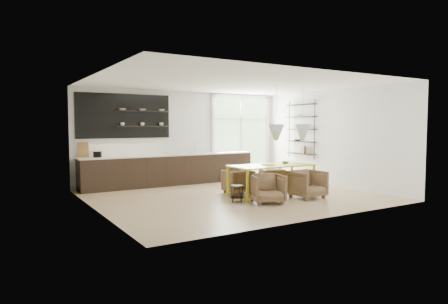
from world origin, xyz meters
TOP-DOWN VIEW (x-y plane):
  - room at (0.58, 1.10)m, footprint 7.02×6.01m
  - kitchen_run at (-0.70, 2.69)m, footprint 5.54×0.69m
  - right_shelving at (3.36, 1.17)m, footprint 0.26×1.22m
  - dining_table at (0.86, -0.44)m, footprint 2.22×1.03m
  - armchair_back_left at (0.29, 0.28)m, footprint 0.74×0.76m
  - armchair_back_right at (1.53, 0.39)m, footprint 0.84×0.85m
  - armchair_front_left at (0.15, -1.18)m, footprint 0.94×0.95m
  - armchair_front_right at (1.42, -1.19)m, footprint 0.77×0.79m
  - wire_stool at (-0.40, -0.72)m, footprint 0.32×0.32m
  - table_book at (0.67, -0.44)m, footprint 0.28×0.33m
  - table_bowl at (1.41, -0.33)m, footprint 0.23×0.23m

SIDE VIEW (x-z plane):
  - wire_stool at x=-0.40m, z-range 0.06..0.46m
  - armchair_back_right at x=1.53m, z-range 0.00..0.60m
  - armchair_back_left at x=0.29m, z-range 0.00..0.64m
  - armchair_front_left at x=0.15m, z-range 0.00..0.68m
  - armchair_front_right at x=1.42m, z-range 0.00..0.70m
  - kitchen_run at x=-0.70m, z-range -0.78..1.97m
  - dining_table at x=0.86m, z-range 0.35..1.15m
  - table_book at x=0.67m, z-range 0.80..0.83m
  - table_bowl at x=1.41m, z-range 0.80..0.86m
  - room at x=0.58m, z-range 0.00..2.92m
  - right_shelving at x=3.36m, z-range 0.70..2.60m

